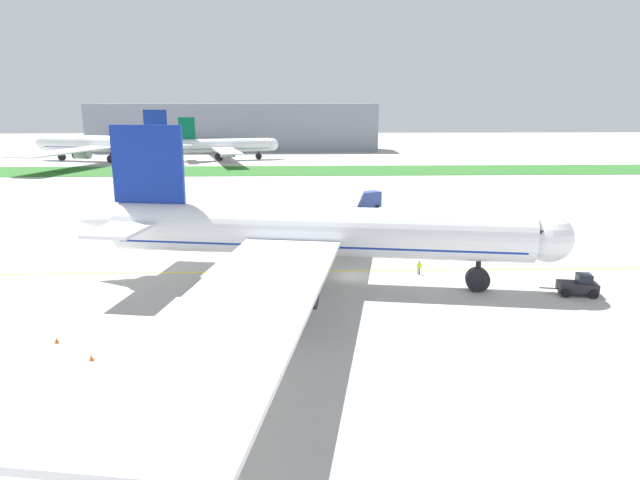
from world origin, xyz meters
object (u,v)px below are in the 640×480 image
object	(u,v)px
ground_crew_wingwalker_port	(419,266)
parked_airliner_far_centre	(224,146)
traffic_cone_port_wing	(56,339)
service_truck_baggage_loader	(366,200)
service_truck_fuel_bowser	(150,195)
traffic_cone_near_nose	(91,357)
pushback_tug	(579,285)
airliner_foreground	(311,232)
parked_airliner_far_left	(108,144)

from	to	relation	value
ground_crew_wingwalker_port	parked_airliner_far_centre	size ratio (longest dim) A/B	0.03
traffic_cone_port_wing	service_truck_baggage_loader	world-z (taller)	service_truck_baggage_loader
service_truck_fuel_bowser	traffic_cone_port_wing	bearing A→B (deg)	-82.79
traffic_cone_near_nose	service_truck_fuel_bowser	xyz separation A→B (m)	(-12.45, 70.51, 1.39)
ground_crew_wingwalker_port	service_truck_fuel_bowser	size ratio (longest dim) A/B	0.29
pushback_tug	traffic_cone_port_wing	xyz separation A→B (m)	(-47.99, -10.55, -0.72)
traffic_cone_port_wing	service_truck_fuel_bowser	bearing A→B (deg)	97.21
pushback_tug	ground_crew_wingwalker_port	xyz separation A→B (m)	(-14.68, 7.79, -0.04)
airliner_foreground	service_truck_fuel_bowser	size ratio (longest dim) A/B	15.46
traffic_cone_near_nose	service_truck_fuel_bowser	distance (m)	71.61
service_truck_fuel_bowser	ground_crew_wingwalker_port	bearing A→B (deg)	-49.35
pushback_tug	ground_crew_wingwalker_port	world-z (taller)	pushback_tug
ground_crew_wingwalker_port	service_truck_fuel_bowser	distance (m)	64.15
ground_crew_wingwalker_port	parked_airliner_far_centre	world-z (taller)	parked_airliner_far_centre
traffic_cone_near_nose	traffic_cone_port_wing	bearing A→B (deg)	138.62
service_truck_baggage_loader	traffic_cone_near_nose	bearing A→B (deg)	-113.88
service_truck_baggage_loader	parked_airliner_far_left	distance (m)	114.97
airliner_foreground	traffic_cone_near_nose	distance (m)	25.89
airliner_foreground	ground_crew_wingwalker_port	xyz separation A→B (m)	(12.30, 3.11, -4.72)
traffic_cone_near_nose	parked_airliner_far_left	world-z (taller)	parked_airliner_far_left
pushback_tug	traffic_cone_port_wing	bearing A→B (deg)	-167.60
parked_airliner_far_centre	parked_airliner_far_left	bearing A→B (deg)	-174.78
pushback_tug	traffic_cone_near_nose	world-z (taller)	pushback_tug
parked_airliner_far_left	parked_airliner_far_centre	world-z (taller)	parked_airliner_far_left
ground_crew_wingwalker_port	parked_airliner_far_left	bearing A→B (deg)	119.89
airliner_foreground	traffic_cone_port_wing	world-z (taller)	airliner_foreground
ground_crew_wingwalker_port	service_truck_baggage_loader	world-z (taller)	service_truck_baggage_loader
airliner_foreground	traffic_cone_port_wing	xyz separation A→B (m)	(-21.02, -15.23, -5.40)
ground_crew_wingwalker_port	parked_airliner_far_centre	distance (m)	138.55
service_truck_baggage_loader	parked_airliner_far_left	xyz separation A→B (m)	(-73.20, 88.57, 3.88)
service_truck_fuel_bowser	traffic_cone_near_nose	bearing A→B (deg)	-79.99
ground_crew_wingwalker_port	service_truck_fuel_bowser	bearing A→B (deg)	130.65
traffic_cone_port_wing	service_truck_fuel_bowser	size ratio (longest dim) A/B	0.11
traffic_cone_near_nose	airliner_foreground	bearing A→B (deg)	47.70
pushback_tug	traffic_cone_near_nose	xyz separation A→B (m)	(-44.02, -14.05, -0.72)
airliner_foreground	service_truck_fuel_bowser	distance (m)	59.72
airliner_foreground	parked_airliner_far_centre	size ratio (longest dim) A/B	1.50
ground_crew_wingwalker_port	traffic_cone_near_nose	distance (m)	36.58
pushback_tug	ground_crew_wingwalker_port	bearing A→B (deg)	152.06
service_truck_fuel_bowser	parked_airliner_far_centre	size ratio (longest dim) A/B	0.10
pushback_tug	parked_airliner_far_left	distance (m)	164.10
service_truck_fuel_bowser	airliner_foreground	bearing A→B (deg)	-60.34
service_truck_baggage_loader	parked_airliner_far_left	size ratio (longest dim) A/B	0.07
service_truck_baggage_loader	parked_airliner_far_centre	size ratio (longest dim) A/B	0.10
ground_crew_wingwalker_port	traffic_cone_port_wing	distance (m)	38.03
ground_crew_wingwalker_port	parked_airliner_far_left	world-z (taller)	parked_airliner_far_left
service_truck_baggage_loader	service_truck_fuel_bowser	world-z (taller)	service_truck_baggage_loader
traffic_cone_port_wing	parked_airliner_far_left	bearing A→B (deg)	105.58
airliner_foreground	parked_airliner_far_left	bearing A→B (deg)	115.12
pushback_tug	service_truck_baggage_loader	xyz separation A→B (m)	(-16.09, 49.04, 0.70)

